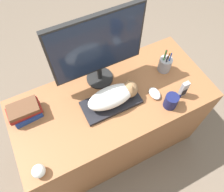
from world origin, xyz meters
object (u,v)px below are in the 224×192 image
book_stack (25,111)px  coffee_mug (171,101)px  monitor (98,48)px  baseball (39,171)px  phone (184,89)px  pen_cup (165,64)px  keyboard (111,102)px  computer_mouse (155,93)px  cat (115,95)px

book_stack → coffee_mug: bearing=-22.4°
monitor → book_stack: (-0.55, -0.05, -0.26)m
baseball → phone: size_ratio=0.56×
pen_cup → baseball: 1.08m
keyboard → computer_mouse: computer_mouse is taller
baseball → phone: (1.02, 0.07, 0.03)m
monitor → computer_mouse: size_ratio=5.87×
monitor → keyboard: bearing=-95.3°
cat → book_stack: bearing=162.8°
pen_cup → book_stack: (-1.00, 0.08, -0.01)m
monitor → baseball: (-0.58, -0.44, -0.28)m
cat → book_stack: (-0.55, 0.17, -0.03)m
cat → phone: bearing=-19.8°
computer_mouse → monitor: bearing=133.4°
keyboard → pen_cup: 0.49m
pen_cup → baseball: size_ratio=2.65×
cat → baseball: (-0.59, -0.22, -0.04)m
computer_mouse → pen_cup: size_ratio=0.51×
computer_mouse → cat: bearing=164.8°
baseball → cat: bearing=20.8°
coffee_mug → book_stack: 0.94m
keyboard → coffee_mug: bearing=-28.5°
keyboard → cat: size_ratio=1.11×
computer_mouse → baseball: bearing=-170.0°
book_stack → phone: bearing=-18.3°
keyboard → pen_cup: bearing=10.3°
monitor → phone: 0.63m
pen_cup → book_stack: pen_cup is taller
monitor → baseball: 0.78m
keyboard → book_stack: bearing=161.9°
coffee_mug → computer_mouse: bearing=113.0°
monitor → computer_mouse: (0.28, -0.29, -0.30)m
cat → keyboard: bearing=180.0°
baseball → book_stack: (0.03, 0.39, 0.01)m
pen_cup → coffee_mug: bearing=-116.1°
computer_mouse → keyboard: bearing=166.2°
keyboard → coffee_mug: coffee_mug is taller
cat → pen_cup: bearing=10.9°
cat → pen_cup: pen_cup is taller
cat → baseball: 0.63m
cat → monitor: 0.32m
pen_cup → phone: (-0.02, -0.24, 0.01)m
coffee_mug → book_stack: (-0.87, 0.36, -0.00)m
baseball → book_stack: bearing=85.4°
coffee_mug → phone: phone is taller
computer_mouse → pen_cup: bearing=41.2°
computer_mouse → phone: phone is taller
book_stack → baseball: bearing=-94.6°
computer_mouse → baseball: size_ratio=1.35×
phone → coffee_mug: bearing=-164.9°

